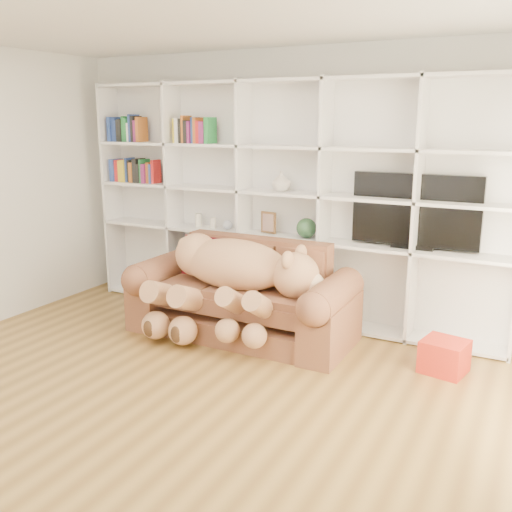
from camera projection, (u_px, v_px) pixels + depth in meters
The scene contains 15 objects.
floor at pixel (142, 415), 3.99m from camera, with size 5.00×5.00×0.00m, color brown.
ceiling at pixel (121, 0), 3.35m from camera, with size 5.00×5.00×0.00m, color white.
wall_back at pixel (291, 186), 5.82m from camera, with size 5.00×0.02×2.70m, color white.
bookshelf at pixel (264, 190), 5.82m from camera, with size 4.43×0.35×2.40m.
sofa at pixel (243, 300), 5.42m from camera, with size 2.11×0.91×0.89m.
teddy_bear at pixel (231, 276), 5.22m from camera, with size 1.59×0.87×0.92m.
throw_pillow at pixel (205, 258), 5.71m from camera, with size 0.42×0.14×0.42m, color #5D0F15.
gift_box at pixel (444, 356), 4.64m from camera, with size 0.34×0.32×0.27m, color red.
tv at pixel (416, 212), 5.15m from camera, with size 1.15×0.18×0.68m.
picture_frame at pixel (269, 222), 5.81m from camera, with size 0.18×0.03×0.22m, color brown.
green_vase at pixel (306, 228), 5.63m from camera, with size 0.20×0.20×0.20m, color #295030.
figurine_tall at pixel (198, 220), 6.21m from camera, with size 0.08×0.08×0.15m, color silver.
figurine_short at pixel (213, 223), 6.13m from camera, with size 0.07×0.07×0.12m, color silver.
snow_globe at pixel (228, 225), 6.05m from camera, with size 0.10×0.10×0.10m, color white.
shelf_vase at pixel (281, 181), 5.65m from camera, with size 0.19×0.19×0.20m, color beige.
Camera 1 is at (2.38, -2.83, 2.03)m, focal length 40.00 mm.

